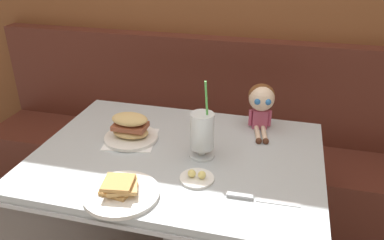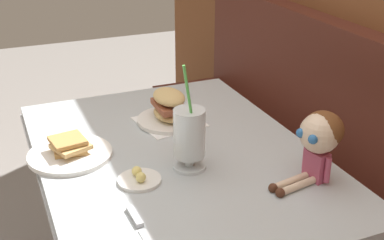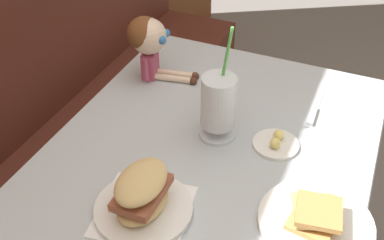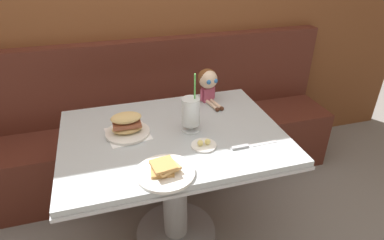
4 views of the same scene
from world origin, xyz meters
name	(u,v)px [view 4 (image 4 of 4)]	position (x,y,z in m)	size (l,w,h in m)	color
wood_panel_wall	(140,6)	(0.00, 1.05, 1.20)	(4.40, 0.08, 2.40)	brown
booth_bench	(154,137)	(0.00, 0.81, 0.33)	(2.60, 0.48, 1.00)	#512319
diner_table	(174,164)	(0.00, 0.18, 0.54)	(1.11, 0.81, 0.74)	#B2BCC1
toast_plate	(165,171)	(-0.10, -0.12, 0.76)	(0.25, 0.25, 0.06)	white
milkshake_glass	(191,113)	(0.10, 0.18, 0.84)	(0.10, 0.10, 0.32)	silver
sandwich_plate	(127,126)	(-0.22, 0.24, 0.79)	(0.23, 0.23, 0.12)	white
butter_saucer	(204,145)	(0.12, 0.03, 0.75)	(0.12, 0.12, 0.04)	white
butter_knife	(247,146)	(0.31, -0.03, 0.74)	(0.24, 0.03, 0.01)	silver
seated_doll	(208,81)	(0.29, 0.48, 0.87)	(0.13, 0.23, 0.20)	#B74C6B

